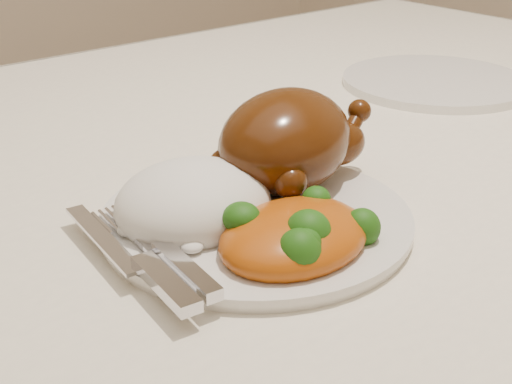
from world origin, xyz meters
TOP-DOWN VIEW (x-y plane):
  - dining_table at (0.00, 0.00)m, footprint 1.60×0.90m
  - tablecloth at (0.00, 0.00)m, footprint 1.73×1.03m
  - dinner_plate at (-0.04, -0.11)m, footprint 0.25×0.25m
  - side_plate at (0.40, 0.04)m, footprint 0.29×0.29m
  - roast_chicken at (0.02, -0.08)m, footprint 0.18×0.14m
  - rice_mound at (-0.08, -0.08)m, footprint 0.14×0.13m
  - mac_and_cheese at (-0.05, -0.17)m, footprint 0.13×0.11m
  - cutlery at (-0.15, -0.13)m, footprint 0.05×0.19m

SIDE VIEW (x-z plane):
  - dining_table at x=0.00m, z-range 0.29..1.05m
  - tablecloth at x=0.00m, z-range 0.65..0.83m
  - dinner_plate at x=-0.04m, z-range 0.77..0.78m
  - side_plate at x=0.40m, z-range 0.77..0.78m
  - cutlery at x=-0.15m, z-range 0.78..0.79m
  - mac_and_cheese at x=-0.05m, z-range 0.76..0.81m
  - rice_mound at x=-0.08m, z-range 0.76..0.83m
  - roast_chicken at x=0.02m, z-range 0.78..0.86m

